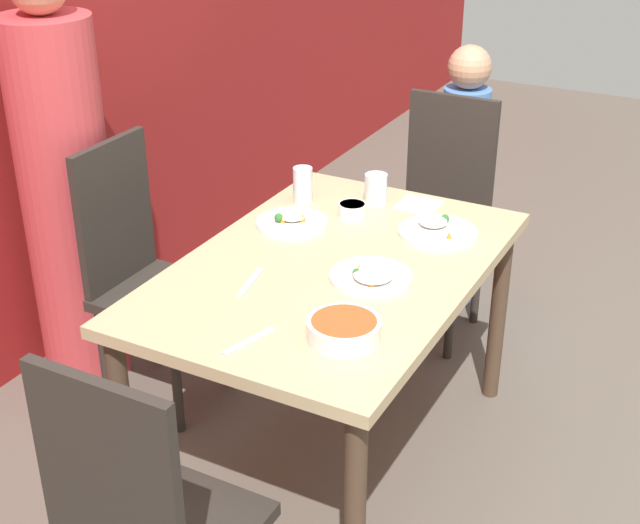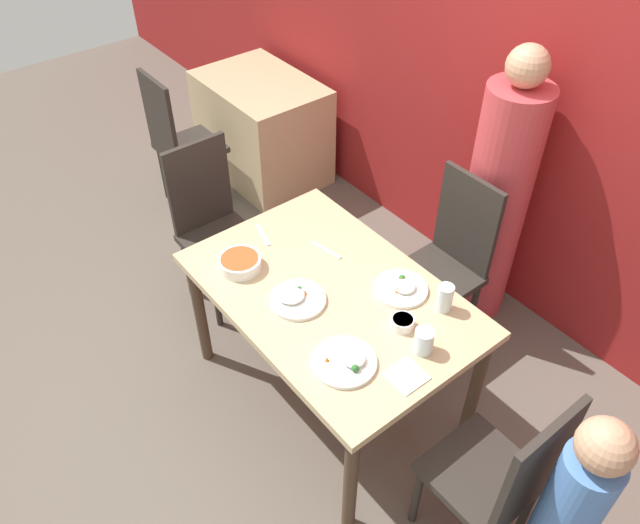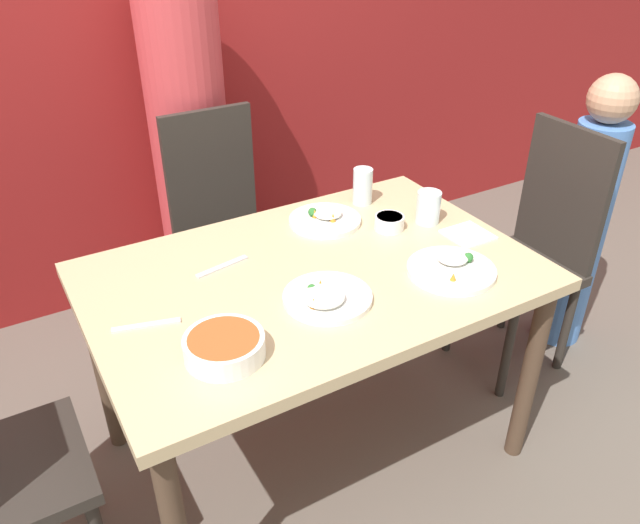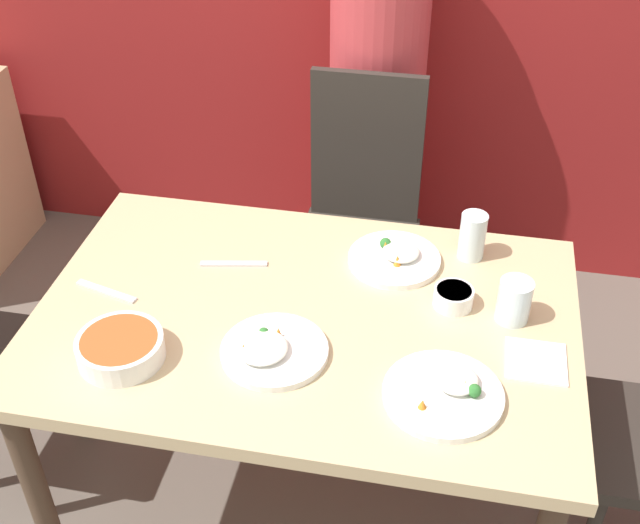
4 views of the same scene
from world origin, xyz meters
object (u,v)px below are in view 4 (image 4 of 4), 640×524
bowl_curry (120,348)px  chair_adult_spot (360,216)px  person_adult (376,114)px  plate_rice_adult (271,350)px  glass_water_tall (472,236)px

bowl_curry → chair_adult_spot: bearing=68.2°
chair_adult_spot → bowl_curry: chair_adult_spot is taller
person_adult → bowl_curry: (-0.41, -1.35, 0.04)m
bowl_curry → plate_rice_adult: size_ratio=0.80×
person_adult → glass_water_tall: size_ratio=12.20×
plate_rice_adult → glass_water_tall: glass_water_tall is taller
chair_adult_spot → bowl_curry: bearing=-111.8°
plate_rice_adult → person_adult: bearing=86.8°
bowl_curry → glass_water_tall: bearing=35.5°
glass_water_tall → person_adult: bearing=114.7°
plate_rice_adult → glass_water_tall: (0.44, 0.48, 0.05)m
person_adult → bowl_curry: bearing=-106.9°
bowl_curry → glass_water_tall: size_ratio=1.53×
chair_adult_spot → person_adult: (0.00, 0.33, 0.22)m
plate_rice_adult → chair_adult_spot: bearing=85.7°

